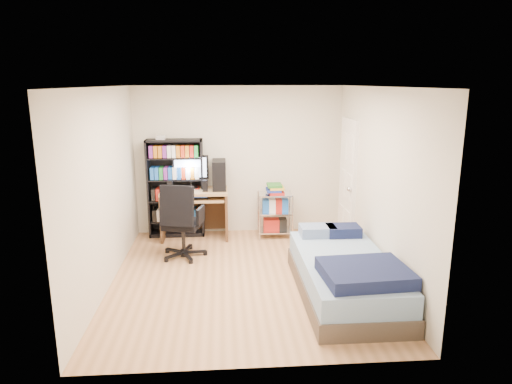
{
  "coord_description": "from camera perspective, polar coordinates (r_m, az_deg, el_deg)",
  "views": [
    {
      "loc": [
        -0.27,
        -5.68,
        2.56
      ],
      "look_at": [
        0.18,
        0.4,
        1.08
      ],
      "focal_mm": 32.0,
      "sensor_mm": 36.0,
      "label": 1
    }
  ],
  "objects": [
    {
      "name": "wire_cart",
      "position": [
        7.62,
        2.42,
        -1.26
      ],
      "size": [
        0.58,
        0.43,
        0.92
      ],
      "rotation": [
        0.0,
        0.0,
        -0.03
      ],
      "color": "silver",
      "rests_on": "room"
    },
    {
      "name": "door",
      "position": [
        7.47,
        11.36,
        1.3
      ],
      "size": [
        0.12,
        0.8,
        2.0
      ],
      "color": "white",
      "rests_on": "room"
    },
    {
      "name": "office_chair",
      "position": [
        6.86,
        -9.21,
        -5.23
      ],
      "size": [
        0.82,
        0.82,
        1.14
      ],
      "rotation": [
        0.0,
        0.0,
        -0.24
      ],
      "color": "black",
      "rests_on": "room"
    },
    {
      "name": "room",
      "position": [
        5.83,
        -1.46,
        0.66
      ],
      "size": [
        3.58,
        4.08,
        2.58
      ],
      "color": "tan",
      "rests_on": "ground"
    },
    {
      "name": "media_shelf",
      "position": [
        7.75,
        -10.0,
        0.63
      ],
      "size": [
        0.92,
        0.31,
        1.71
      ],
      "color": "black",
      "rests_on": "room"
    },
    {
      "name": "computer_desk",
      "position": [
        7.65,
        -6.88,
        -0.2
      ],
      "size": [
        1.09,
        0.63,
        1.38
      ],
      "color": "tan",
      "rests_on": "room"
    },
    {
      "name": "bed",
      "position": [
        5.74,
        11.11,
        -10.12
      ],
      "size": [
        1.08,
        2.16,
        0.62
      ],
      "color": "#51453C",
      "rests_on": "room"
    }
  ]
}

